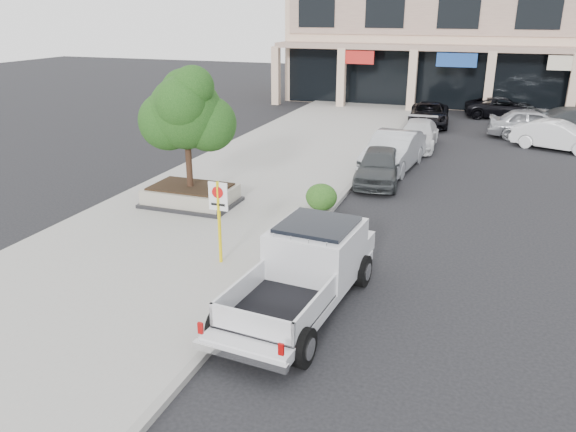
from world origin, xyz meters
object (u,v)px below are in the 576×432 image
(no_parking_sign, at_px, (219,211))
(planter, at_px, (191,195))
(curb_car_d, at_px, (429,114))
(curb_car_b, at_px, (393,151))
(curb_car_c, at_px, (418,134))
(pickup_truck, at_px, (299,275))
(lot_car_b, at_px, (558,136))
(lot_car_a, at_px, (535,124))
(planter_tree, at_px, (192,112))
(lot_car_e, at_px, (544,120))
(lot_car_d, at_px, (503,108))
(curb_car_a, at_px, (379,166))

(no_parking_sign, bearing_deg, planter, 128.10)
(planter, xyz_separation_m, curb_car_d, (6.14, 18.48, 0.22))
(curb_car_b, xyz_separation_m, curb_car_c, (0.45, 4.68, -0.15))
(no_parking_sign, distance_m, pickup_truck, 3.27)
(no_parking_sign, height_order, curb_car_d, no_parking_sign)
(no_parking_sign, bearing_deg, lot_car_b, 61.74)
(curb_car_c, relative_size, lot_car_a, 0.96)
(planter_tree, distance_m, lot_car_a, 20.44)
(lot_car_e, bearing_deg, curb_car_b, 129.59)
(curb_car_b, relative_size, curb_car_d, 1.01)
(curb_car_d, bearing_deg, lot_car_d, 40.80)
(no_parking_sign, relative_size, lot_car_d, 0.48)
(curb_car_c, bearing_deg, planter_tree, -118.60)
(pickup_truck, bearing_deg, lot_car_b, 75.27)
(lot_car_b, bearing_deg, pickup_truck, -178.58)
(curb_car_b, bearing_deg, no_parking_sign, -96.80)
(lot_car_b, xyz_separation_m, lot_car_d, (-2.63, 8.63, -0.05))
(planter, xyz_separation_m, lot_car_e, (12.59, 18.52, 0.26))
(planter, bearing_deg, curb_car_d, 71.61)
(no_parking_sign, bearing_deg, curb_car_d, 82.58)
(curb_car_d, distance_m, lot_car_e, 6.45)
(pickup_truck, distance_m, lot_car_d, 28.79)
(planter_tree, xyz_separation_m, curb_car_a, (5.55, 5.22, -2.69))
(curb_car_a, distance_m, lot_car_b, 11.49)
(curb_car_c, xyz_separation_m, curb_car_d, (-0.16, 6.13, 0.01))
(planter, distance_m, lot_car_b, 19.28)
(lot_car_a, bearing_deg, planter, 143.15)
(curb_car_c, bearing_deg, curb_car_d, 89.72)
(lot_car_e, bearing_deg, no_parking_sign, 138.86)
(pickup_truck, relative_size, lot_car_a, 1.21)
(planter_tree, relative_size, lot_car_d, 0.83)
(lot_car_a, bearing_deg, curb_car_b, 144.39)
(pickup_truck, xyz_separation_m, lot_car_a, (6.03, 22.19, -0.10))
(no_parking_sign, bearing_deg, lot_car_a, 66.86)
(curb_car_a, relative_size, curb_car_b, 0.85)
(planter, height_order, curb_car_d, curb_car_d)
(lot_car_a, height_order, lot_car_e, lot_car_a)
(curb_car_a, bearing_deg, planter, -141.60)
(pickup_truck, height_order, lot_car_b, pickup_truck)
(no_parking_sign, bearing_deg, lot_car_d, 75.02)
(curb_car_d, height_order, lot_car_b, lot_car_b)
(planter, relative_size, planter_tree, 0.80)
(curb_car_c, bearing_deg, lot_car_e, 42.74)
(planter_tree, relative_size, curb_car_a, 0.94)
(no_parking_sign, relative_size, curb_car_c, 0.49)
(lot_car_d, bearing_deg, planter_tree, 147.41)
(planter, relative_size, lot_car_d, 0.66)
(no_parking_sign, height_order, lot_car_d, no_parking_sign)
(curb_car_a, distance_m, lot_car_d, 18.08)
(no_parking_sign, distance_m, curb_car_d, 22.78)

